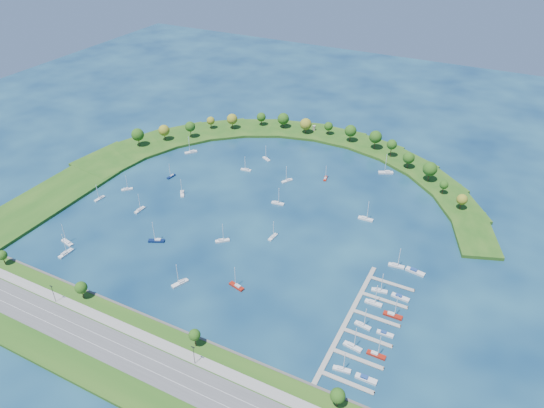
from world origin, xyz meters
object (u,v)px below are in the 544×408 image
at_px(moored_boat_2, 100,198).
at_px(docked_boat_9, 400,297).
at_px(dock_system, 363,324).
at_px(moored_boat_16, 157,240).
at_px(moored_boat_6, 273,237).
at_px(docked_boat_3, 376,354).
at_px(moored_boat_3, 140,210).
at_px(moored_boat_11, 182,193).
at_px(moored_boat_4, 325,178).
at_px(moored_boat_14, 66,253).
at_px(docked_boat_10, 396,265).
at_px(moored_boat_7, 180,283).
at_px(docked_boat_1, 366,379).
at_px(moored_boat_9, 222,240).
at_px(moored_boat_0, 266,159).
at_px(docked_boat_2, 353,346).
at_px(moored_boat_8, 127,189).
at_px(docked_boat_4, 363,325).
at_px(docked_boat_7, 393,315).
at_px(moored_boat_1, 366,218).
at_px(moored_boat_5, 287,180).
at_px(moored_boat_18, 67,242).
at_px(moored_boat_17, 191,152).
at_px(moored_boat_13, 278,203).
at_px(moored_boat_12, 171,176).
at_px(docked_boat_11, 415,271).
at_px(moored_boat_19, 237,286).
at_px(docked_boat_0, 342,369).
at_px(moored_boat_15, 246,169).
at_px(harbor_tower, 314,128).
at_px(docked_boat_6, 373,302).
at_px(docked_boat_5, 385,334).
at_px(docked_boat_8, 379,290).
at_px(moored_boat_10, 386,172).

relative_size(moored_boat_2, docked_boat_9, 1.22).
distance_m(dock_system, moored_boat_16, 123.63).
xyz_separation_m(moored_boat_6, docked_boat_3, (77.39, -54.64, 0.03)).
bearing_deg(moored_boat_3, moored_boat_11, -21.49).
xyz_separation_m(moored_boat_4, moored_boat_14, (-95.38, -139.67, 0.09)).
distance_m(moored_boat_16, docked_boat_10, 132.19).
bearing_deg(moored_boat_16, moored_boat_7, 119.25).
xyz_separation_m(moored_boat_16, docked_boat_1, (134.07, -35.56, -0.27)).
bearing_deg(moored_boat_9, moored_boat_0, 61.57).
bearing_deg(moored_boat_0, docked_boat_2, 157.07).
xyz_separation_m(moored_boat_8, docked_boat_9, (186.17, -18.17, -0.21)).
bearing_deg(docked_boat_3, docked_boat_4, 128.35).
xyz_separation_m(docked_boat_7, docked_boat_9, (-0.03, 13.52, -0.28)).
relative_size(moored_boat_4, moored_boat_8, 0.92).
distance_m(moored_boat_1, moored_boat_5, 64.15).
bearing_deg(moored_boat_18, moored_boat_17, -77.34).
bearing_deg(docked_boat_9, moored_boat_13, 157.68).
bearing_deg(moored_boat_8, moored_boat_3, -79.99).
relative_size(moored_boat_3, moored_boat_16, 0.88).
distance_m(moored_boat_16, moored_boat_17, 108.15).
height_order(moored_boat_12, docked_boat_7, docked_boat_7).
distance_m(moored_boat_3, docked_boat_3, 168.12).
distance_m(docked_boat_1, docked_boat_11, 75.31).
bearing_deg(moored_boat_2, docked_boat_7, 93.47).
bearing_deg(docked_boat_10, moored_boat_19, -147.93).
xyz_separation_m(moored_boat_4, moored_boat_18, (-102.03, -132.20, 0.08)).
height_order(moored_boat_19, docked_boat_0, moored_boat_19).
bearing_deg(moored_boat_2, moored_boat_9, 96.55).
bearing_deg(docked_boat_2, moored_boat_5, 134.74).
distance_m(moored_boat_12, docked_boat_4, 175.03).
bearing_deg(moored_boat_3, moored_boat_19, -107.68).
height_order(moored_boat_15, docked_boat_7, docked_boat_7).
distance_m(harbor_tower, moored_boat_6, 143.60).
xyz_separation_m(moored_boat_12, docked_boat_2, (159.98, -84.82, 0.06)).
xyz_separation_m(moored_boat_1, moored_boat_5, (-61.20, 19.23, -0.04)).
height_order(moored_boat_17, docked_boat_6, moored_boat_17).
bearing_deg(docked_boat_5, moored_boat_12, 155.87).
bearing_deg(moored_boat_5, moored_boat_1, 102.91).
distance_m(moored_boat_18, docked_boat_11, 190.43).
height_order(moored_boat_0, docked_boat_0, docked_boat_0).
height_order(docked_boat_8, docked_boat_9, docked_boat_8).
relative_size(moored_boat_5, moored_boat_15, 1.07).
xyz_separation_m(moored_boat_6, moored_boat_15, (-52.00, 60.99, 0.00)).
distance_m(moored_boat_2, moored_boat_17, 80.81).
xyz_separation_m(moored_boat_11, docked_boat_6, (140.13, -39.80, 0.02)).
relative_size(moored_boat_0, moored_boat_7, 0.84).
height_order(moored_boat_13, docked_boat_2, docked_boat_2).
xyz_separation_m(moored_boat_0, docked_boat_8, (113.65, -96.98, 0.01)).
relative_size(moored_boat_10, moored_boat_12, 1.42).
bearing_deg(moored_boat_1, moored_boat_3, -158.90).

